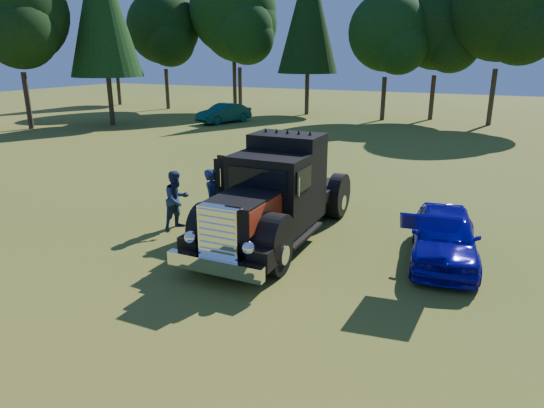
{
  "coord_description": "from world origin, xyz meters",
  "views": [
    {
      "loc": [
        4.74,
        -10.48,
        5.24
      ],
      "look_at": [
        -0.42,
        0.55,
        1.44
      ],
      "focal_mm": 32.0,
      "sensor_mm": 36.0,
      "label": 1
    }
  ],
  "objects_px": {
    "spectator_near": "(213,201)",
    "diamond_t_truck": "(275,198)",
    "spectator_far": "(177,200)",
    "distant_teal_car": "(224,113)",
    "hotrod_coupe": "(444,236)"
  },
  "relations": [
    {
      "from": "hotrod_coupe",
      "to": "spectator_far",
      "type": "bearing_deg",
      "value": -173.64
    },
    {
      "from": "distant_teal_car",
      "to": "hotrod_coupe",
      "type": "bearing_deg",
      "value": -28.05
    },
    {
      "from": "hotrod_coupe",
      "to": "diamond_t_truck",
      "type": "bearing_deg",
      "value": -173.43
    },
    {
      "from": "diamond_t_truck",
      "to": "spectator_near",
      "type": "height_order",
      "value": "diamond_t_truck"
    },
    {
      "from": "hotrod_coupe",
      "to": "spectator_far",
      "type": "relative_size",
      "value": 2.38
    },
    {
      "from": "hotrod_coupe",
      "to": "spectator_far",
      "type": "distance_m",
      "value": 7.84
    },
    {
      "from": "spectator_near",
      "to": "spectator_far",
      "type": "height_order",
      "value": "spectator_near"
    },
    {
      "from": "hotrod_coupe",
      "to": "distant_teal_car",
      "type": "height_order",
      "value": "hotrod_coupe"
    },
    {
      "from": "spectator_far",
      "to": "distant_teal_car",
      "type": "xyz_separation_m",
      "value": [
        -10.89,
        21.33,
        -0.17
      ]
    },
    {
      "from": "spectator_far",
      "to": "spectator_near",
      "type": "bearing_deg",
      "value": -69.34
    },
    {
      "from": "spectator_near",
      "to": "diamond_t_truck",
      "type": "bearing_deg",
      "value": -93.96
    },
    {
      "from": "spectator_near",
      "to": "distant_teal_car",
      "type": "bearing_deg",
      "value": 19.49
    },
    {
      "from": "spectator_far",
      "to": "distant_teal_car",
      "type": "bearing_deg",
      "value": 42.01
    },
    {
      "from": "distant_teal_car",
      "to": "diamond_t_truck",
      "type": "bearing_deg",
      "value": -36.64
    },
    {
      "from": "diamond_t_truck",
      "to": "spectator_near",
      "type": "distance_m",
      "value": 1.97
    }
  ]
}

